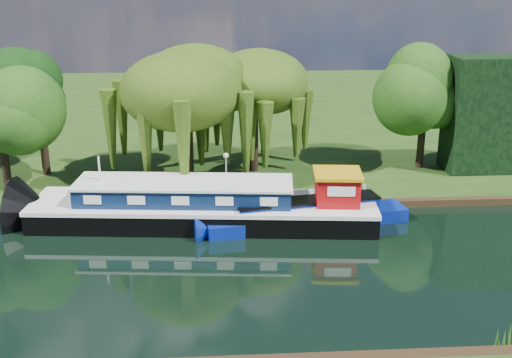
{
  "coord_description": "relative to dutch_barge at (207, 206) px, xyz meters",
  "views": [
    {
      "loc": [
        -0.17,
        -28.45,
        14.18
      ],
      "look_at": [
        2.1,
        5.76,
        2.8
      ],
      "focal_mm": 45.0,
      "sensor_mm": 36.0,
      "label": 1
    }
  ],
  "objects": [
    {
      "name": "narrowboat",
      "position": [
        5.78,
        -0.72,
        -0.42
      ],
      "size": [
        11.95,
        4.08,
        1.72
      ],
      "rotation": [
        0.0,
        0.0,
        0.18
      ],
      "color": "navy",
      "rests_on": "ground"
    },
    {
      "name": "ground",
      "position": [
        0.73,
        -6.24,
        -1.03
      ],
      "size": [
        120.0,
        120.0,
        0.0
      ],
      "primitive_type": "plane",
      "color": "black"
    },
    {
      "name": "reeds_near",
      "position": [
        7.6,
        -13.82,
        -0.48
      ],
      "size": [
        33.7,
        1.5,
        1.1
      ],
      "color": "#214C14",
      "rests_on": "ground"
    },
    {
      "name": "willow_left",
      "position": [
        -1.23,
        6.68,
        5.58
      ],
      "size": [
        7.08,
        7.08,
        8.49
      ],
      "color": "black",
      "rests_on": "far_bank"
    },
    {
      "name": "far_bank",
      "position": [
        0.73,
        27.76,
        -0.81
      ],
      "size": [
        120.0,
        52.0,
        0.45
      ],
      "primitive_type": "cube",
      "color": "#19380F",
      "rests_on": "ground"
    },
    {
      "name": "lamppost",
      "position": [
        1.23,
        4.26,
        1.39
      ],
      "size": [
        0.36,
        0.36,
        2.56
      ],
      "color": "silver",
      "rests_on": "far_bank"
    },
    {
      "name": "conifer_hedge",
      "position": [
        19.73,
        7.76,
        3.42
      ],
      "size": [
        6.0,
        3.0,
        8.0
      ],
      "primitive_type": "cube",
      "color": "black",
      "rests_on": "far_bank"
    },
    {
      "name": "willow_right",
      "position": [
        3.24,
        8.62,
        4.91
      ],
      "size": [
        6.19,
        6.19,
        7.53
      ],
      "color": "black",
      "rests_on": "far_bank"
    },
    {
      "name": "tree_far_mid",
      "position": [
        -11.19,
        8.76,
        4.92
      ],
      "size": [
        4.87,
        4.87,
        7.97
      ],
      "color": "black",
      "rests_on": "far_bank"
    },
    {
      "name": "tree_far_right",
      "position": [
        15.24,
        8.63,
        4.64
      ],
      "size": [
        4.64,
        4.64,
        7.58
      ],
      "color": "black",
      "rests_on": "far_bank"
    },
    {
      "name": "mooring_posts",
      "position": [
        0.23,
        2.16,
        -0.08
      ],
      "size": [
        19.16,
        0.16,
        1.0
      ],
      "color": "silver",
      "rests_on": "far_bank"
    },
    {
      "name": "dutch_barge",
      "position": [
        0.0,
        0.0,
        0.0
      ],
      "size": [
        20.09,
        6.32,
        4.17
      ],
      "rotation": [
        0.0,
        0.0,
        -0.1
      ],
      "color": "black",
      "rests_on": "ground"
    },
    {
      "name": "red_dinghy",
      "position": [
        -6.9,
        -0.52,
        -1.03
      ],
      "size": [
        3.33,
        2.65,
        0.62
      ],
      "primitive_type": "imported",
      "rotation": [
        0.0,
        0.0,
        1.39
      ],
      "color": "maroon",
      "rests_on": "ground"
    }
  ]
}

